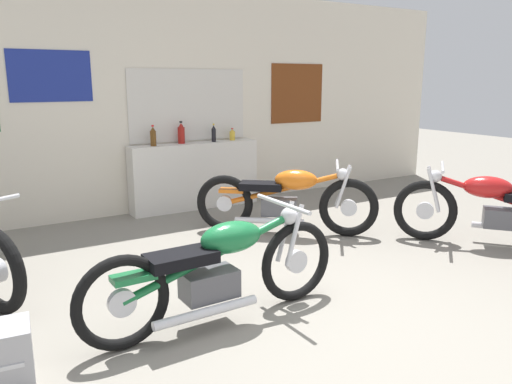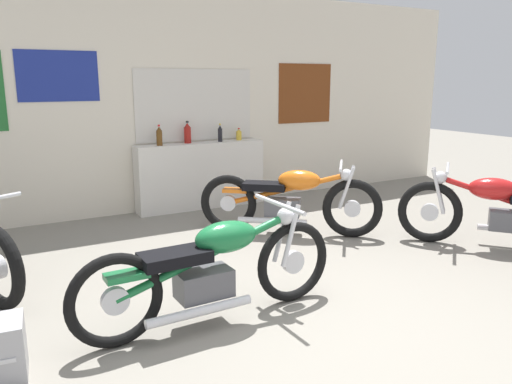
# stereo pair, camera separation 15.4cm
# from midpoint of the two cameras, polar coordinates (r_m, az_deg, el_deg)

# --- Properties ---
(ground_plane) EXTENTS (24.00, 24.00, 0.00)m
(ground_plane) POSITION_cam_midpoint_polar(r_m,az_deg,el_deg) (3.51, 7.74, -15.79)
(ground_plane) COLOR gray
(wall_back) EXTENTS (10.00, 0.07, 2.80)m
(wall_back) POSITION_cam_midpoint_polar(r_m,az_deg,el_deg) (6.48, -13.42, 9.99)
(wall_back) COLOR beige
(wall_back) RESTS_ON ground_plane
(sill_counter) EXTENTS (1.73, 0.28, 0.87)m
(sill_counter) POSITION_cam_midpoint_polar(r_m,az_deg,el_deg) (6.63, -7.65, 1.85)
(sill_counter) COLOR silver
(sill_counter) RESTS_ON ground_plane
(bottle_leftmost) EXTENTS (0.07, 0.07, 0.26)m
(bottle_leftmost) POSITION_cam_midpoint_polar(r_m,az_deg,el_deg) (6.34, -12.36, 6.19)
(bottle_leftmost) COLOR #5B3814
(bottle_leftmost) RESTS_ON sill_counter
(bottle_left_center) EXTENTS (0.09, 0.09, 0.29)m
(bottle_left_center) POSITION_cam_midpoint_polar(r_m,az_deg,el_deg) (6.53, -9.22, 6.60)
(bottle_left_center) COLOR maroon
(bottle_left_center) RESTS_ON sill_counter
(bottle_center) EXTENTS (0.06, 0.06, 0.24)m
(bottle_center) POSITION_cam_midpoint_polar(r_m,az_deg,el_deg) (6.66, -5.52, 6.64)
(bottle_center) COLOR black
(bottle_center) RESTS_ON sill_counter
(bottle_right_center) EXTENTS (0.08, 0.08, 0.16)m
(bottle_right_center) POSITION_cam_midpoint_polar(r_m,az_deg,el_deg) (6.83, -3.38, 6.54)
(bottle_right_center) COLOR gold
(bottle_right_center) RESTS_ON sill_counter
(motorcycle_orange) EXTENTS (1.61, 1.34, 0.80)m
(motorcycle_orange) POSITION_cam_midpoint_polar(r_m,az_deg,el_deg) (5.47, 2.60, -0.80)
(motorcycle_orange) COLOR black
(motorcycle_orange) RESTS_ON ground_plane
(motorcycle_red) EXTENTS (1.36, 1.61, 0.81)m
(motorcycle_red) POSITION_cam_midpoint_polar(r_m,az_deg,el_deg) (5.55, 25.16, -1.75)
(motorcycle_red) COLOR black
(motorcycle_red) RESTS_ON ground_plane
(motorcycle_green) EXTENTS (1.98, 0.64, 0.80)m
(motorcycle_green) POSITION_cam_midpoint_polar(r_m,az_deg,el_deg) (3.49, -5.64, -8.67)
(motorcycle_green) COLOR black
(motorcycle_green) RESTS_ON ground_plane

